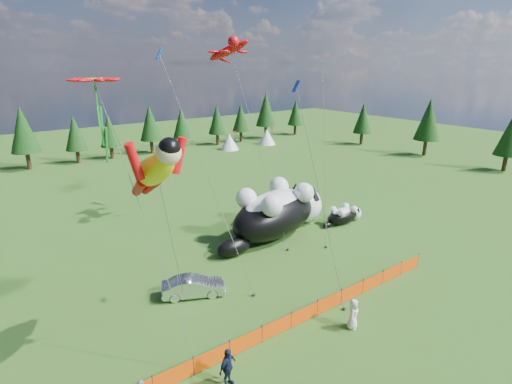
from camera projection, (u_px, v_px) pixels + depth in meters
The scene contains 14 objects.
ground at pixel (272, 298), 25.07m from camera, with size 160.00×160.00×0.00m, color #16390A.
safety_fence at pixel (304, 314), 22.60m from camera, with size 22.06×0.06×1.10m.
tree_line at pixel (84, 135), 58.57m from camera, with size 90.00×4.00×8.00m, color black, non-canonical shape.
festival_tents at pixel (169, 149), 61.63m from camera, with size 50.00×3.20×2.80m, color white, non-canonical shape.
cat_large at pixel (279, 211), 33.89m from camera, with size 12.25×6.32×4.47m.
cat_small at pixel (344, 215), 36.67m from camera, with size 4.63×1.68×1.67m.
car at pixel (193, 287), 25.15m from camera, with size 1.37×3.93×1.30m, color silver.
spectator_c at pixel (228, 367), 18.03m from camera, with size 1.13×0.58×1.92m, color #15203A.
spectator_e at pixel (353, 314), 21.99m from camera, with size 0.87×0.57×1.79m, color silver.
superhero_kite at pixel (154, 170), 18.40m from camera, with size 4.51×5.13×11.65m.
gecko_kite at pixel (228, 51), 34.85m from camera, with size 5.23×13.29×17.89m.
flower_kite at pixel (95, 84), 19.04m from camera, with size 3.33×8.04×14.71m.
diamond_kite_a at pixel (164, 67), 23.63m from camera, with size 3.29×6.17×15.84m.
diamond_kite_c at pixel (300, 102), 21.33m from camera, with size 2.06×3.46×13.63m.
Camera 1 is at (-13.55, -17.10, 14.06)m, focal length 28.00 mm.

